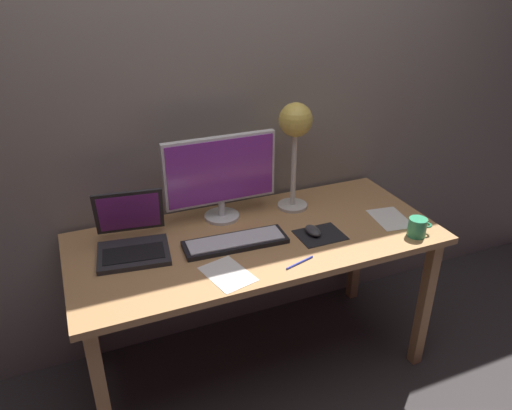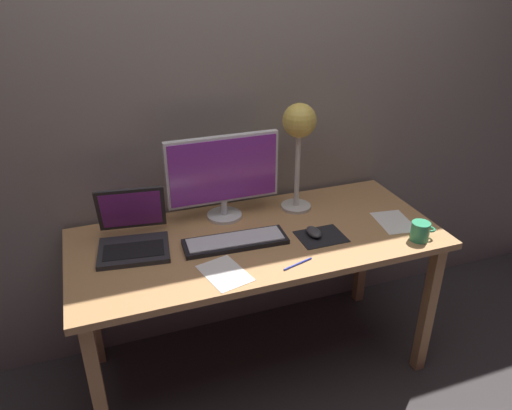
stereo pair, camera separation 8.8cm
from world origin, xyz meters
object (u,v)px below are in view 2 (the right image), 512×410
Objects in this scene: pen at (298,264)px; keyboard_main at (235,241)px; desk_lamp at (299,130)px; mouse at (314,232)px; monitor at (223,173)px; coffee_mug at (420,231)px; laptop at (133,230)px.

keyboard_main is at bearing 128.16° from pen.
desk_lamp reaches higher than mouse.
coffee_mug is at bearing -33.42° from monitor.
pen is at bearing -71.62° from monitor.
keyboard_main is at bearing 162.65° from coffee_mug.
keyboard_main is 3.92× the size of coffee_mug.
laptop is (-0.43, -0.10, -0.16)m from monitor.
keyboard_main is at bearing -95.78° from monitor.
pen is (0.18, -0.23, -0.01)m from keyboard_main.
desk_lamp reaches higher than coffee_mug.
monitor is 1.53× the size of laptop.
mouse is at bearing -97.71° from desk_lamp.
monitor is 3.68× the size of pen.
pen is (-0.57, 0.00, -0.04)m from coffee_mug.
pen is at bearing -130.78° from mouse.
monitor reaches higher than coffee_mug.
laptop is at bearing 147.15° from pen.
laptop is (-0.40, 0.14, 0.05)m from keyboard_main.
desk_lamp is 0.46m from mouse.
desk_lamp is at bearing -4.29° from monitor.
monitor reaches higher than laptop.
monitor is 0.89m from coffee_mug.
mouse is at bearing 49.22° from pen.
laptop is at bearing 165.02° from mouse.
pen is (-0.16, -0.18, -0.02)m from mouse.
monitor is 0.55m from pen.
mouse is (0.31, -0.30, -0.20)m from monitor.
laptop reaches higher than keyboard_main.
laptop reaches higher than pen.
desk_lamp is 0.63m from pen.
laptop is 3.51× the size of mouse.
coffee_mug is 0.57m from pen.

